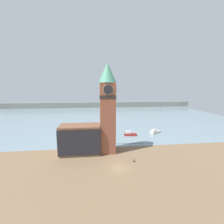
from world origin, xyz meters
TOP-DOWN VIEW (x-y plane):
  - ground_plane at (0.00, 0.00)m, footprint 160.00×160.00m
  - water at (0.00, 72.37)m, footprint 160.00×120.00m
  - far_shoreline at (0.00, 112.37)m, footprint 180.00×3.00m
  - pier_railing at (5.68, 12.12)m, footprint 8.61×0.08m
  - clock_tower at (-1.73, 9.17)m, footprint 4.86×4.86m
  - pier_building at (-9.58, 9.14)m, footprint 11.32×6.10m
  - boat_near at (8.18, 23.26)m, footprint 4.94×1.95m
  - boat_far at (19.21, 25.33)m, footprint 5.49×4.61m
  - mooring_bollard_near at (4.24, 2.10)m, footprint 0.37×0.37m
  - mooring_bollard_far at (0.02, 9.12)m, footprint 0.33×0.33m

SIDE VIEW (x-z plane):
  - water at x=0.00m, z-range 0.00..0.00m
  - ground_plane at x=0.00m, z-range 0.00..0.00m
  - mooring_bollard_far at x=0.02m, z-range 0.03..0.82m
  - mooring_bollard_near at x=4.24m, z-range 0.03..0.87m
  - boat_far at x=19.21m, z-range -0.20..1.27m
  - boat_near at x=8.18m, z-range -0.25..1.57m
  - pier_railing at x=5.68m, z-range 0.39..1.48m
  - far_shoreline at x=0.00m, z-range 0.00..5.00m
  - pier_building at x=-9.58m, z-range 0.02..8.22m
  - clock_tower at x=-1.73m, z-range 0.77..26.02m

